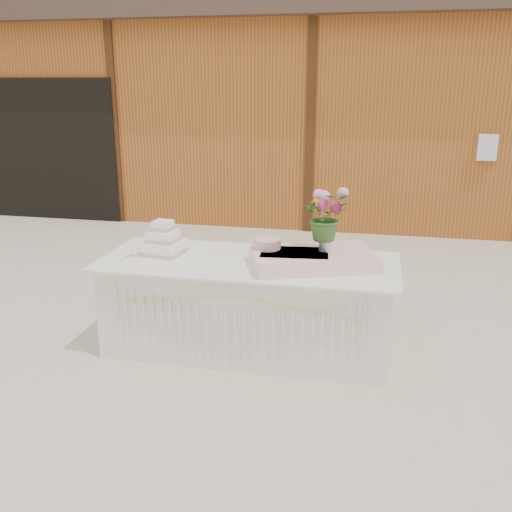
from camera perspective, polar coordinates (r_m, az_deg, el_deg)
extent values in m
plane|color=beige|center=(4.88, -0.75, -9.13)|extent=(80.00, 80.00, 0.00)
cube|color=#A15721|center=(10.33, 6.81, 13.37)|extent=(12.00, 4.00, 3.00)
cube|color=#412D24|center=(10.36, 7.16, 22.51)|extent=(12.60, 4.60, 0.30)
cube|color=black|center=(9.79, -20.24, 9.90)|extent=(2.40, 0.08, 2.20)
cube|color=white|center=(4.73, -0.76, -5.05)|extent=(2.28, 0.88, 0.75)
cube|color=white|center=(4.59, -0.78, -0.60)|extent=(2.40, 1.00, 0.02)
cube|color=white|center=(4.84, -9.21, 0.85)|extent=(0.34, 0.34, 0.10)
cube|color=#D7A087|center=(4.84, -9.19, 0.50)|extent=(0.36, 0.36, 0.02)
cube|color=white|center=(4.81, -9.26, 1.98)|extent=(0.25, 0.25, 0.09)
cube|color=#D7A087|center=(4.82, -9.25, 1.68)|extent=(0.26, 0.26, 0.02)
cube|color=white|center=(4.79, -9.32, 3.02)|extent=(0.16, 0.16, 0.08)
cube|color=#D7A087|center=(4.79, -9.30, 2.77)|extent=(0.17, 0.17, 0.02)
cylinder|color=silver|center=(4.54, 1.11, -0.60)|extent=(0.23, 0.23, 0.01)
cylinder|color=silver|center=(4.53, 1.11, -0.25)|extent=(0.07, 0.07, 0.04)
cylinder|color=silver|center=(4.52, 1.11, 0.09)|extent=(0.27, 0.27, 0.01)
cylinder|color=#D69A9E|center=(4.50, 1.12, 0.93)|extent=(0.21, 0.21, 0.13)
cube|color=beige|center=(4.47, 5.72, -0.28)|extent=(1.07, 0.84, 0.12)
cylinder|color=silver|center=(4.46, 6.94, 1.35)|extent=(0.10, 0.10, 0.13)
imported|color=#345B24|center=(4.40, 7.06, 4.59)|extent=(0.42, 0.39, 0.38)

